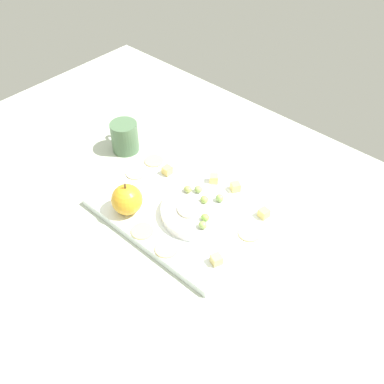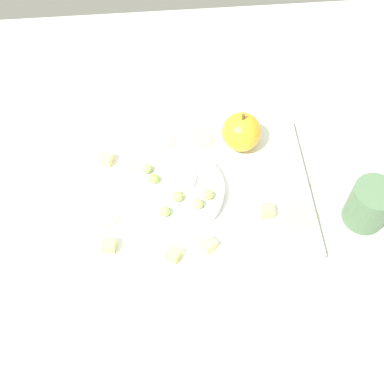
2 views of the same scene
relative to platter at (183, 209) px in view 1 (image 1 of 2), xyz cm
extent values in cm
cube|color=#B2BBA9|center=(-3.56, -1.19, -2.74)|extent=(146.52, 102.79, 3.61)
cube|color=white|center=(0.00, 0.00, 0.00)|extent=(39.59, 29.32, 1.88)
cylinder|color=white|center=(4.36, 0.47, 1.98)|extent=(17.36, 17.36, 2.08)
sphere|color=gold|center=(-8.65, -9.66, 4.60)|extent=(7.32, 7.32, 7.32)
cylinder|color=brown|center=(-8.65, -9.66, 8.86)|extent=(0.50, 0.50, 1.20)
cube|color=#EFCD74|center=(-0.29, 11.56, 2.01)|extent=(3.02, 3.02, 2.15)
cube|color=#E8D06F|center=(16.04, 10.26, 2.01)|extent=(2.45, 2.45, 2.15)
cube|color=#E7C769|center=(-11.17, 5.99, 2.01)|extent=(2.16, 2.16, 2.15)
cube|color=#EED26D|center=(5.59, 12.85, 2.01)|extent=(2.95, 2.95, 2.15)
cube|color=#E7D077|center=(16.59, -7.47, 2.01)|extent=(2.77, 2.77, 2.15)
cylinder|color=#E4BD83|center=(6.26, -12.02, 1.14)|extent=(5.07, 5.07, 0.40)
cylinder|color=beige|center=(-17.14, 0.46, 1.14)|extent=(5.07, 5.07, 0.40)
cylinder|color=#D5C57F|center=(-1.36, -12.00, 1.14)|extent=(5.07, 5.07, 0.40)
cylinder|color=#DDC184|center=(16.86, 3.73, 1.14)|extent=(5.07, 5.07, 0.40)
cylinder|color=#DCB77E|center=(-17.16, 7.06, 1.14)|extent=(5.07, 5.07, 0.40)
ellipsoid|color=#9FAF5A|center=(-1.18, 2.96, 3.85)|extent=(2.00, 1.80, 1.66)
ellipsoid|color=#8DC24E|center=(7.93, -0.77, 3.83)|extent=(2.00, 1.80, 1.62)
ellipsoid|color=#92AF61|center=(0.68, 4.63, 3.84)|extent=(2.00, 1.80, 1.64)
ellipsoid|color=#9AC059|center=(4.07, 2.95, 3.90)|extent=(2.00, 1.80, 1.77)
ellipsoid|color=#93BE5F|center=(6.43, 5.69, 3.93)|extent=(2.00, 1.80, 1.82)
ellipsoid|color=#96B95E|center=(9.09, -3.34, 3.87)|extent=(2.00, 1.80, 1.71)
cylinder|color=beige|center=(3.34, -1.47, 3.32)|extent=(5.82, 5.82, 0.60)
cylinder|color=#4B6C4A|center=(-28.46, 7.03, 3.35)|extent=(7.42, 7.42, 8.59)
torus|color=#4B6C4A|center=(-32.97, 8.97, 3.35)|extent=(3.99, 2.32, 4.00)
camera|label=1|loc=(52.75, -54.81, 78.01)|focal=42.58mm
camera|label=2|loc=(5.50, 48.15, 76.36)|focal=46.76mm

